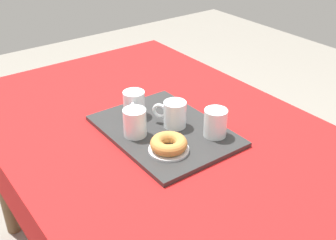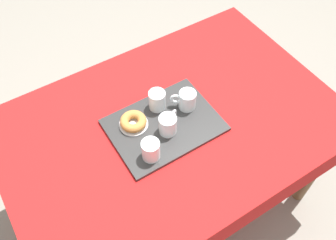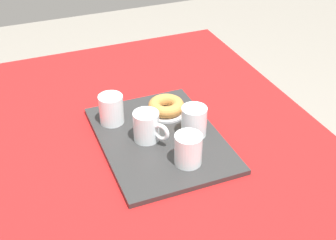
# 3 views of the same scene
# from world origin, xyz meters

# --- Properties ---
(dining_table) EXTENTS (1.46, 0.99, 0.74)m
(dining_table) POSITION_xyz_m (0.00, 0.00, 0.65)
(dining_table) COLOR red
(dining_table) RESTS_ON ground
(serving_tray) EXTENTS (0.46, 0.34, 0.02)m
(serving_tray) POSITION_xyz_m (-0.04, -0.00, 0.74)
(serving_tray) COLOR #2D2D2D
(serving_tray) RESTS_ON dining_table
(tea_mug_left) EXTENTS (0.10, 0.09, 0.09)m
(tea_mug_left) POSITION_xyz_m (-0.04, -0.04, 0.79)
(tea_mug_left) COLOR white
(tea_mug_left) RESTS_ON serving_tray
(tea_mug_right) EXTENTS (0.10, 0.09, 0.09)m
(tea_mug_right) POSITION_xyz_m (0.10, 0.03, 0.79)
(tea_mug_right) COLOR white
(tea_mug_right) RESTS_ON serving_tray
(water_glass_near) EXTENTS (0.07, 0.07, 0.09)m
(water_glass_near) POSITION_xyz_m (-0.01, 0.10, 0.79)
(water_glass_near) COLOR white
(water_glass_near) RESTS_ON serving_tray
(water_glass_far) EXTENTS (0.07, 0.07, 0.09)m
(water_glass_far) POSITION_xyz_m (-0.17, -0.11, 0.79)
(water_glass_far) COLOR white
(water_glass_far) RESTS_ON serving_tray
(donut_plate_left) EXTENTS (0.12, 0.12, 0.01)m
(donut_plate_left) POSITION_xyz_m (-0.15, 0.06, 0.75)
(donut_plate_left) COLOR silver
(donut_plate_left) RESTS_ON serving_tray
(sugar_donut_left) EXTENTS (0.11, 0.11, 0.04)m
(sugar_donut_left) POSITION_xyz_m (-0.15, 0.06, 0.78)
(sugar_donut_left) COLOR #BC7F3D
(sugar_donut_left) RESTS_ON donut_plate_left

